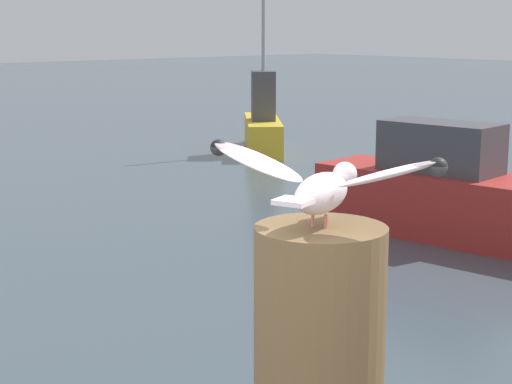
# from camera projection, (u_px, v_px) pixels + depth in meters

# --- Properties ---
(seagull) EXTENTS (0.38, 0.62, 0.20)m
(seagull) POSITION_uv_depth(u_px,v_px,m) (322.00, 182.00, 2.07)
(seagull) COLOR #C66760
(seagull) RESTS_ON mooring_post
(boat_yellow) EXTENTS (2.72, 3.22, 3.71)m
(boat_yellow) POSITION_uv_depth(u_px,v_px,m) (262.00, 126.00, 19.15)
(boat_yellow) COLOR yellow
(boat_yellow) RESTS_ON ground_plane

